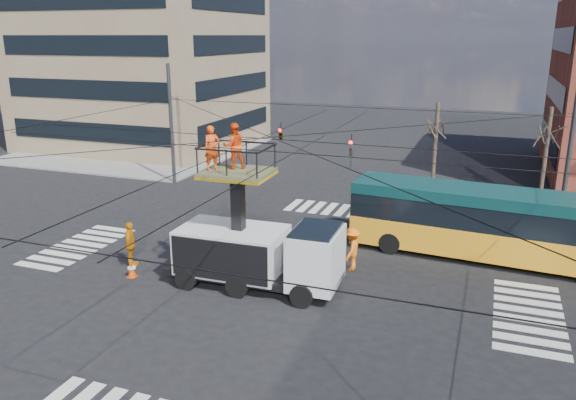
# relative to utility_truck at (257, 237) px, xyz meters

# --- Properties ---
(ground) EXTENTS (120.00, 120.00, 0.00)m
(ground) POSITION_rel_utility_truck_xyz_m (0.16, 1.11, -2.10)
(ground) COLOR black
(ground) RESTS_ON ground
(sidewalk_nw) EXTENTS (18.00, 18.00, 0.12)m
(sidewalk_nw) POSITION_rel_utility_truck_xyz_m (-20.84, 22.11, -2.04)
(sidewalk_nw) COLOR slate
(sidewalk_nw) RESTS_ON ground
(crosswalks) EXTENTS (22.40, 22.40, 0.02)m
(crosswalks) POSITION_rel_utility_truck_xyz_m (0.16, 1.11, -2.09)
(crosswalks) COLOR silver
(crosswalks) RESTS_ON ground
(overhead_network) EXTENTS (24.24, 24.24, 8.00)m
(overhead_network) POSITION_rel_utility_truck_xyz_m (0.09, 1.52, 2.18)
(overhead_network) COLOR #2D2D30
(overhead_network) RESTS_ON ground
(tree_a) EXTENTS (2.00, 2.00, 6.00)m
(tree_a) POSITION_rel_utility_truck_xyz_m (5.16, 14.61, 2.52)
(tree_a) COLOR #382B21
(tree_a) RESTS_ON ground
(tree_b) EXTENTS (2.00, 2.00, 6.00)m
(tree_b) POSITION_rel_utility_truck_xyz_m (11.16, 14.61, 2.52)
(tree_b) COLOR #382B21
(tree_b) RESTS_ON ground
(utility_truck) EXTENTS (7.06, 2.80, 6.52)m
(utility_truck) POSITION_rel_utility_truck_xyz_m (0.00, 0.00, 0.00)
(utility_truck) COLOR black
(utility_truck) RESTS_ON ground
(city_bus) EXTENTS (13.15, 3.66, 3.20)m
(city_bus) POSITION_rel_utility_truck_xyz_m (8.92, 6.19, -0.38)
(city_bus) COLOR orange
(city_bus) RESTS_ON ground
(traffic_cone) EXTENTS (0.36, 0.36, 0.64)m
(traffic_cone) POSITION_rel_utility_truck_xyz_m (-5.32, -1.01, -1.78)
(traffic_cone) COLOR #D54308
(traffic_cone) RESTS_ON ground
(worker_ground) EXTENTS (0.95, 1.29, 2.04)m
(worker_ground) POSITION_rel_utility_truck_xyz_m (-5.99, -0.05, -1.09)
(worker_ground) COLOR orange
(worker_ground) RESTS_ON ground
(flagger) EXTENTS (0.76, 1.26, 1.91)m
(flagger) POSITION_rel_utility_truck_xyz_m (3.13, 2.93, -1.15)
(flagger) COLOR orange
(flagger) RESTS_ON ground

